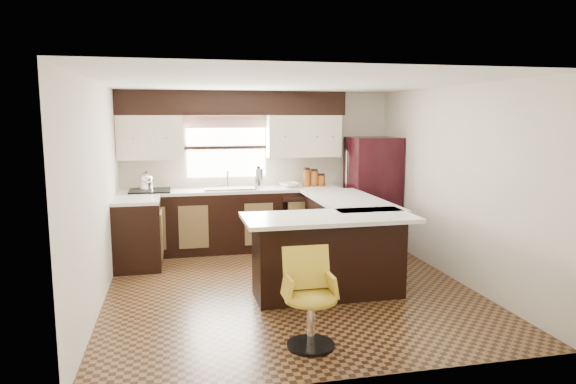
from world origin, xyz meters
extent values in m
plane|color=#49301A|center=(0.00, 0.00, 0.00)|extent=(4.40, 4.40, 0.00)
plane|color=silver|center=(0.00, 0.00, 2.40)|extent=(4.40, 4.40, 0.00)
plane|color=beige|center=(0.00, 2.20, 1.20)|extent=(4.40, 0.00, 4.40)
plane|color=beige|center=(0.00, -2.20, 1.20)|extent=(4.40, 0.00, 4.40)
plane|color=beige|center=(-2.10, 0.00, 1.20)|extent=(0.00, 4.40, 4.40)
plane|color=beige|center=(2.10, 0.00, 1.20)|extent=(0.00, 4.40, 4.40)
cube|color=black|center=(-0.45, 1.90, 0.45)|extent=(3.30, 0.60, 0.90)
cube|color=black|center=(-1.80, 1.25, 0.45)|extent=(0.60, 0.70, 0.90)
cube|color=silver|center=(-0.45, 1.90, 0.92)|extent=(3.30, 0.60, 0.04)
cube|color=silver|center=(-1.80, 1.25, 0.92)|extent=(0.60, 0.70, 0.04)
cube|color=black|center=(-0.40, 2.03, 2.22)|extent=(3.40, 0.35, 0.36)
cube|color=beige|center=(-1.62, 2.03, 1.72)|extent=(0.94, 0.35, 0.64)
cube|color=beige|center=(0.68, 2.03, 1.72)|extent=(1.14, 0.35, 0.64)
cube|color=white|center=(-0.50, 2.18, 1.55)|extent=(1.20, 0.02, 0.90)
cube|color=#D19B93|center=(-0.50, 2.14, 1.94)|extent=(1.30, 0.06, 0.18)
cube|color=#B2B2B7|center=(-0.50, 1.88, 0.96)|extent=(0.75, 0.45, 0.03)
cube|color=black|center=(0.55, 1.61, 0.43)|extent=(0.58, 0.03, 0.78)
cube|color=black|center=(-1.65, 1.88, 0.96)|extent=(0.58, 0.50, 0.02)
cube|color=black|center=(0.90, 0.62, 0.45)|extent=(0.60, 1.95, 0.90)
cube|color=black|center=(0.38, -0.35, 0.45)|extent=(1.65, 0.60, 0.90)
cube|color=silver|center=(0.95, 0.62, 0.92)|extent=(0.84, 1.95, 0.04)
cube|color=silver|center=(0.35, -0.44, 0.92)|extent=(1.89, 0.84, 0.04)
cube|color=black|center=(1.71, 1.70, 0.85)|extent=(0.73, 0.70, 1.71)
cylinder|color=silver|center=(-0.05, 1.90, 1.10)|extent=(0.13, 0.13, 0.30)
imported|color=white|center=(0.43, 1.90, 0.98)|extent=(0.36, 0.36, 0.07)
cylinder|color=brown|center=(0.71, 1.92, 1.08)|extent=(0.12, 0.12, 0.26)
cylinder|color=brown|center=(0.83, 1.92, 1.06)|extent=(0.12, 0.12, 0.24)
cylinder|color=brown|center=(0.95, 1.92, 1.03)|extent=(0.12, 0.12, 0.17)
camera|label=1|loc=(-1.28, -5.74, 2.03)|focal=32.00mm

